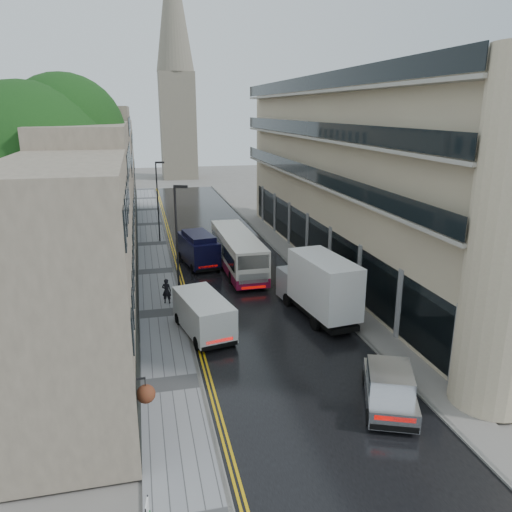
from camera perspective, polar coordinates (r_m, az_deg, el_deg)
name	(u,v)px	position (r m, az deg, el deg)	size (l,w,h in m)	color
road	(232,267)	(39.14, -2.72, -1.26)	(9.00, 85.00, 0.02)	black
left_sidewalk	(157,272)	(38.57, -11.30, -1.77)	(2.70, 85.00, 0.12)	gray
right_sidewalk	(298,262)	(40.40, 4.83, -0.67)	(1.80, 85.00, 0.12)	slate
old_shop_row	(102,190)	(39.74, -17.15, 7.18)	(4.50, 56.00, 12.00)	gray
modern_block	(368,176)	(39.37, 12.64, 8.90)	(8.00, 40.00, 14.00)	#C7B794
church_spire	(175,60)	(91.84, -9.23, 21.28)	(6.40, 6.40, 40.00)	#736B5B
tree_near	(32,203)	(30.19, -24.23, 5.56)	(10.56, 10.56, 13.89)	black
tree_far	(69,183)	(42.94, -20.63, 7.81)	(9.24, 9.24, 12.46)	black
cream_bus	(231,264)	(35.05, -2.88, -0.94)	(2.37, 10.43, 2.84)	white
white_lorry	(316,298)	(27.68, 6.86, -4.78)	(2.19, 7.28, 3.82)	white
silver_hatchback	(370,406)	(20.66, 12.92, -16.37)	(1.91, 4.36, 1.63)	silver
white_van	(197,330)	(25.78, -6.77, -8.40)	(2.07, 4.82, 2.18)	white
navy_van	(192,255)	(37.70, -7.28, 0.08)	(2.11, 5.28, 2.69)	black
pedestrian	(167,291)	(31.87, -10.18, -3.96)	(0.59, 0.39, 1.62)	black
lamp_post_near	(177,248)	(30.49, -9.00, 0.97)	(0.84, 0.19, 7.50)	black
lamp_post_far	(158,202)	(46.45, -11.16, 6.03)	(0.82, 0.18, 7.27)	black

